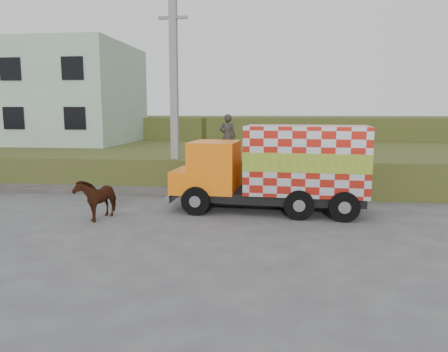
# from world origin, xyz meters

# --- Properties ---
(ground) EXTENTS (120.00, 120.00, 0.00)m
(ground) POSITION_xyz_m (0.00, 0.00, 0.00)
(ground) COLOR #474749
(ground) RESTS_ON ground
(embankment) EXTENTS (40.00, 12.00, 1.50)m
(embankment) POSITION_xyz_m (0.00, 10.00, 0.75)
(embankment) COLOR #38501A
(embankment) RESTS_ON ground
(embankment_far) EXTENTS (40.00, 12.00, 3.00)m
(embankment_far) POSITION_xyz_m (0.00, 22.00, 1.50)
(embankment_far) COLOR #38501A
(embankment_far) RESTS_ON ground
(retaining_strip) EXTENTS (16.00, 0.50, 0.40)m
(retaining_strip) POSITION_xyz_m (-2.00, 4.20, 0.20)
(retaining_strip) COLOR #595651
(retaining_strip) RESTS_ON ground
(building) EXTENTS (10.00, 8.00, 6.00)m
(building) POSITION_xyz_m (-11.00, 13.00, 4.50)
(building) COLOR #A6C3AA
(building) RESTS_ON embankment
(utility_pole) EXTENTS (1.20, 0.30, 8.00)m
(utility_pole) POSITION_xyz_m (-1.00, 4.60, 4.08)
(utility_pole) COLOR gray
(utility_pole) RESTS_ON ground
(cargo_truck) EXTENTS (6.86, 2.69, 3.01)m
(cargo_truck) POSITION_xyz_m (3.35, 1.86, 1.55)
(cargo_truck) COLOR black
(cargo_truck) RESTS_ON ground
(cow) EXTENTS (1.04, 1.73, 1.37)m
(cow) POSITION_xyz_m (-2.55, 0.13, 0.68)
(cow) COLOR #36190D
(cow) RESTS_ON ground
(pedestrian) EXTENTS (0.69, 0.46, 1.87)m
(pedestrian) POSITION_xyz_m (1.18, 4.94, 2.43)
(pedestrian) COLOR #302D2A
(pedestrian) RESTS_ON embankment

